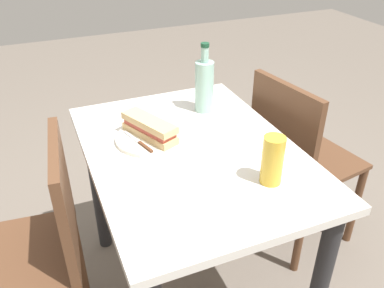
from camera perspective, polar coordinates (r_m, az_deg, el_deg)
The scene contains 8 objects.
dining_table at distance 1.48m, azimuth 0.00°, elevation -5.15°, with size 0.96×0.70×0.73m.
chair_far at distance 1.47m, azimuth -20.48°, elevation -13.10°, with size 0.44×0.44×0.86m.
chair_near at distance 1.86m, azimuth 14.36°, elevation -1.68°, with size 0.46×0.46×0.86m.
plate_near at distance 1.46m, azimuth -5.91°, elevation 0.86°, with size 0.25×0.25×0.01m, color silver.
baguette_sandwich_near at distance 1.44m, azimuth -6.00°, elevation 2.28°, with size 0.24×0.16×0.07m.
knife_near at distance 1.42m, azimuth -7.40°, elevation 0.22°, with size 0.18×0.06×0.01m.
water_bottle at distance 1.62m, azimuth 1.75°, elevation 8.31°, with size 0.07×0.07×0.28m.
beer_glass at distance 1.23m, azimuth 11.27°, elevation -2.25°, with size 0.07×0.07×0.16m, color gold.
Camera 1 is at (-1.10, 0.46, 1.48)m, focal length 37.88 mm.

